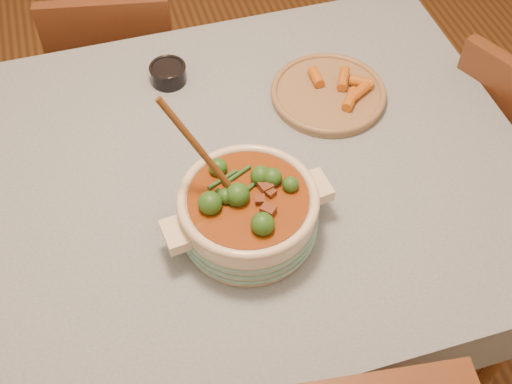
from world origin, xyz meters
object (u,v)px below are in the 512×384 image
(stew_casserole, at_px, (248,210))
(dining_table, at_px, (176,208))
(condiment_bowl, at_px, (168,73))
(chair_far, at_px, (121,74))
(fried_plate, at_px, (328,92))

(stew_casserole, bearing_deg, dining_table, 127.69)
(condiment_bowl, xyz_separation_m, chair_far, (-0.11, 0.41, -0.32))
(dining_table, distance_m, fried_plate, 0.48)
(stew_casserole, xyz_separation_m, condiment_bowl, (-0.07, 0.51, -0.05))
(fried_plate, relative_size, chair_far, 0.43)
(dining_table, bearing_deg, condiment_bowl, 79.25)
(condiment_bowl, relative_size, fried_plate, 0.31)
(fried_plate, bearing_deg, stew_casserole, -132.52)
(stew_casserole, height_order, fried_plate, stew_casserole)
(dining_table, xyz_separation_m, chair_far, (-0.04, 0.75, -0.20))
(stew_casserole, distance_m, fried_plate, 0.46)
(dining_table, distance_m, chair_far, 0.78)
(fried_plate, bearing_deg, dining_table, -159.62)
(fried_plate, height_order, chair_far, chair_far)
(stew_casserole, bearing_deg, fried_plate, 47.48)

